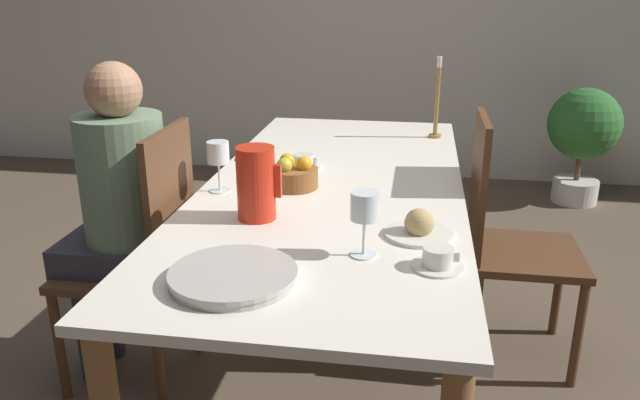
{
  "coord_description": "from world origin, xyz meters",
  "views": [
    {
      "loc": [
        0.3,
        -2.18,
        1.45
      ],
      "look_at": [
        0.0,
        -0.33,
        0.78
      ],
      "focal_mm": 35.0,
      "sensor_mm": 36.0,
      "label": 1
    }
  ],
  "objects_px": {
    "red_pitcher": "(256,183)",
    "candlestick_tall": "(437,106)",
    "teacup_across": "(303,163)",
    "chair_opposite": "(506,237)",
    "wine_glass_water": "(218,155)",
    "teacup_near_person": "(438,259)",
    "potted_plant": "(583,132)",
    "wine_glass_juice": "(365,210)",
    "chair_person_side": "(144,254)",
    "serving_tray": "(233,276)",
    "fruit_bowl": "(293,175)",
    "person_seated": "(117,199)",
    "bread_plate": "(419,228)"
  },
  "relations": [
    {
      "from": "teacup_across",
      "to": "bread_plate",
      "type": "xyz_separation_m",
      "value": [
        0.46,
        -0.62,
        0.0
      ]
    },
    {
      "from": "wine_glass_water",
      "to": "candlestick_tall",
      "type": "xyz_separation_m",
      "value": [
        0.77,
        0.93,
        0.02
      ]
    },
    {
      "from": "red_pitcher",
      "to": "potted_plant",
      "type": "distance_m",
      "value": 2.93
    },
    {
      "from": "wine_glass_juice",
      "to": "candlestick_tall",
      "type": "distance_m",
      "value": 1.41
    },
    {
      "from": "chair_person_side",
      "to": "teacup_across",
      "type": "distance_m",
      "value": 0.71
    },
    {
      "from": "teacup_near_person",
      "to": "potted_plant",
      "type": "distance_m",
      "value": 2.92
    },
    {
      "from": "chair_person_side",
      "to": "fruit_bowl",
      "type": "relative_size",
      "value": 5.43
    },
    {
      "from": "red_pitcher",
      "to": "wine_glass_juice",
      "type": "distance_m",
      "value": 0.43
    },
    {
      "from": "teacup_near_person",
      "to": "serving_tray",
      "type": "bearing_deg",
      "value": -162.38
    },
    {
      "from": "red_pitcher",
      "to": "potted_plant",
      "type": "xyz_separation_m",
      "value": [
        1.57,
        2.45,
        -0.36
      ]
    },
    {
      "from": "chair_opposite",
      "to": "potted_plant",
      "type": "relative_size",
      "value": 1.25
    },
    {
      "from": "chair_person_side",
      "to": "wine_glass_juice",
      "type": "xyz_separation_m",
      "value": [
        0.82,
        -0.35,
        0.35
      ]
    },
    {
      "from": "chair_person_side",
      "to": "bread_plate",
      "type": "height_order",
      "value": "chair_person_side"
    },
    {
      "from": "wine_glass_juice",
      "to": "person_seated",
      "type": "bearing_deg",
      "value": 157.33
    },
    {
      "from": "fruit_bowl",
      "to": "potted_plant",
      "type": "bearing_deg",
      "value": 54.56
    },
    {
      "from": "person_seated",
      "to": "wine_glass_juice",
      "type": "xyz_separation_m",
      "value": [
        0.91,
        -0.38,
        0.15
      ]
    },
    {
      "from": "chair_person_side",
      "to": "potted_plant",
      "type": "distance_m",
      "value": 3.09
    },
    {
      "from": "chair_opposite",
      "to": "serving_tray",
      "type": "distance_m",
      "value": 1.24
    },
    {
      "from": "red_pitcher",
      "to": "candlestick_tall",
      "type": "distance_m",
      "value": 1.3
    },
    {
      "from": "wine_glass_water",
      "to": "teacup_near_person",
      "type": "distance_m",
      "value": 0.92
    },
    {
      "from": "serving_tray",
      "to": "potted_plant",
      "type": "xyz_separation_m",
      "value": [
        1.52,
        2.89,
        -0.25
      ]
    },
    {
      "from": "person_seated",
      "to": "teacup_near_person",
      "type": "height_order",
      "value": "person_seated"
    },
    {
      "from": "chair_opposite",
      "to": "serving_tray",
      "type": "xyz_separation_m",
      "value": [
        -0.79,
        -0.93,
        0.23
      ]
    },
    {
      "from": "red_pitcher",
      "to": "wine_glass_juice",
      "type": "height_order",
      "value": "red_pitcher"
    },
    {
      "from": "wine_glass_juice",
      "to": "bread_plate",
      "type": "distance_m",
      "value": 0.25
    },
    {
      "from": "red_pitcher",
      "to": "candlestick_tall",
      "type": "xyz_separation_m",
      "value": [
        0.57,
        1.17,
        0.04
      ]
    },
    {
      "from": "wine_glass_juice",
      "to": "teacup_near_person",
      "type": "height_order",
      "value": "wine_glass_juice"
    },
    {
      "from": "chair_person_side",
      "to": "serving_tray",
      "type": "height_order",
      "value": "chair_person_side"
    },
    {
      "from": "teacup_across",
      "to": "serving_tray",
      "type": "bearing_deg",
      "value": -89.66
    },
    {
      "from": "chair_person_side",
      "to": "serving_tray",
      "type": "xyz_separation_m",
      "value": [
        0.51,
        -0.56,
        0.23
      ]
    },
    {
      "from": "chair_person_side",
      "to": "bread_plate",
      "type": "relative_size",
      "value": 4.78
    },
    {
      "from": "red_pitcher",
      "to": "serving_tray",
      "type": "bearing_deg",
      "value": -83.27
    },
    {
      "from": "teacup_across",
      "to": "chair_opposite",
      "type": "bearing_deg",
      "value": -4.77
    },
    {
      "from": "person_seated",
      "to": "fruit_bowl",
      "type": "bearing_deg",
      "value": -74.54
    },
    {
      "from": "chair_opposite",
      "to": "teacup_near_person",
      "type": "xyz_separation_m",
      "value": [
        -0.29,
        -0.77,
        0.24
      ]
    },
    {
      "from": "wine_glass_water",
      "to": "serving_tray",
      "type": "height_order",
      "value": "wine_glass_water"
    },
    {
      "from": "wine_glass_water",
      "to": "wine_glass_juice",
      "type": "relative_size",
      "value": 0.99
    },
    {
      "from": "red_pitcher",
      "to": "wine_glass_juice",
      "type": "bearing_deg",
      "value": -32.43
    },
    {
      "from": "serving_tray",
      "to": "wine_glass_water",
      "type": "bearing_deg",
      "value": 110.35
    },
    {
      "from": "wine_glass_juice",
      "to": "fruit_bowl",
      "type": "height_order",
      "value": "wine_glass_juice"
    },
    {
      "from": "wine_glass_water",
      "to": "candlestick_tall",
      "type": "bearing_deg",
      "value": 50.46
    },
    {
      "from": "wine_glass_water",
      "to": "bread_plate",
      "type": "bearing_deg",
      "value": -23.03
    },
    {
      "from": "chair_person_side",
      "to": "wine_glass_juice",
      "type": "bearing_deg",
      "value": -113.38
    },
    {
      "from": "chair_person_side",
      "to": "person_seated",
      "type": "relative_size",
      "value": 0.82
    },
    {
      "from": "wine_glass_juice",
      "to": "serving_tray",
      "type": "height_order",
      "value": "wine_glass_juice"
    },
    {
      "from": "bread_plate",
      "to": "candlestick_tall",
      "type": "xyz_separation_m",
      "value": [
        0.06,
        1.23,
        0.13
      ]
    },
    {
      "from": "teacup_across",
      "to": "fruit_bowl",
      "type": "xyz_separation_m",
      "value": [
        0.01,
        -0.24,
        0.02
      ]
    },
    {
      "from": "fruit_bowl",
      "to": "potted_plant",
      "type": "height_order",
      "value": "fruit_bowl"
    },
    {
      "from": "person_seated",
      "to": "bread_plate",
      "type": "distance_m",
      "value": 1.08
    },
    {
      "from": "wine_glass_juice",
      "to": "fruit_bowl",
      "type": "distance_m",
      "value": 0.64
    }
  ]
}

